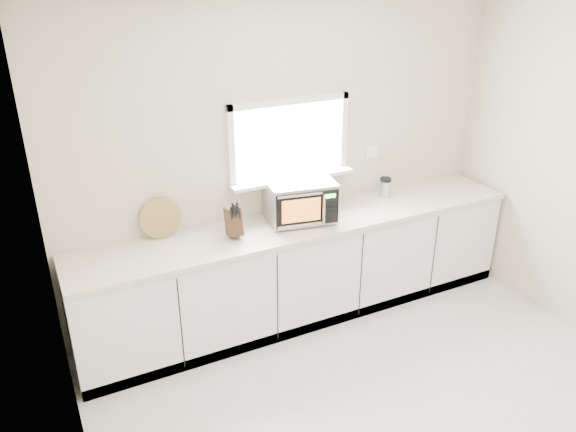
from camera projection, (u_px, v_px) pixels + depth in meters
back_wall at (289, 160)px, 4.78m from camera, size 4.00×0.17×2.70m
cabinets at (304, 270)px, 4.92m from camera, size 3.92×0.60×0.88m
countertop at (305, 223)px, 4.72m from camera, size 3.92×0.64×0.04m
microwave at (300, 199)px, 4.66m from camera, size 0.61×0.52×0.35m
knife_block at (234, 221)px, 4.40m from camera, size 0.11×0.22×0.31m
cutting_board at (160, 218)px, 4.38m from camera, size 0.33×0.08×0.33m
coffee_grinder at (385, 187)px, 5.18m from camera, size 0.13×0.13×0.19m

